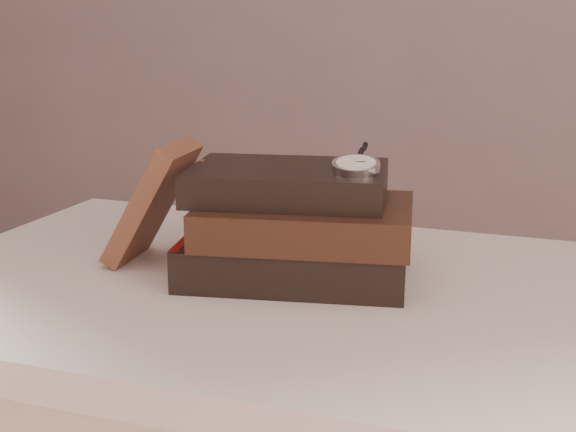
% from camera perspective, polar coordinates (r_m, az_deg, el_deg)
% --- Properties ---
extents(table, '(1.00, 0.60, 0.75)m').
position_cam_1_polar(table, '(0.99, 1.76, -9.92)').
color(table, beige).
rests_on(table, ground).
extents(book_stack, '(0.30, 0.23, 0.13)m').
position_cam_1_polar(book_stack, '(0.97, 0.64, -0.75)').
color(book_stack, black).
rests_on(book_stack, table).
extents(journal, '(0.11, 0.11, 0.16)m').
position_cam_1_polar(journal, '(1.04, -9.59, 0.96)').
color(journal, '#49271C').
rests_on(journal, table).
extents(pocket_watch, '(0.07, 0.16, 0.02)m').
position_cam_1_polar(pocket_watch, '(0.94, 4.86, 3.65)').
color(pocket_watch, silver).
rests_on(pocket_watch, book_stack).
extents(eyeglasses, '(0.13, 0.15, 0.05)m').
position_cam_1_polar(eyeglasses, '(1.08, -3.73, 1.42)').
color(eyeglasses, silver).
rests_on(eyeglasses, book_stack).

